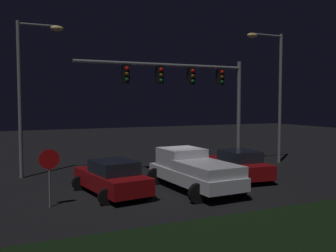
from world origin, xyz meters
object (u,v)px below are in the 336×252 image
traffic_signal_gantry (192,84)px  street_lamp_right (274,82)px  stop_sign (49,167)px  pickup_truck (192,168)px  street_lamp_left (29,80)px  car_sedan (112,178)px  car_sedan_far (238,165)px

traffic_signal_gantry → street_lamp_right: bearing=-0.5°
street_lamp_right → stop_sign: (-14.74, -4.87, -3.73)m
pickup_truck → street_lamp_right: (8.43, 4.56, 4.29)m
street_lamp_left → stop_sign: size_ratio=3.68×
traffic_signal_gantry → street_lamp_right: size_ratio=1.23×
street_lamp_right → street_lamp_left: bearing=173.8°
car_sedan → traffic_signal_gantry: (6.00, 3.95, 4.29)m
stop_sign → street_lamp_right: bearing=18.3°
car_sedan_far → stop_sign: bearing=104.0°
traffic_signal_gantry → street_lamp_left: (-8.85, 1.56, 0.11)m
pickup_truck → car_sedan: (-3.59, 0.66, -0.26)m
pickup_truck → car_sedan: 3.66m
car_sedan → stop_sign: stop_sign is taller
pickup_truck → car_sedan_far: bearing=-72.5°
traffic_signal_gantry → car_sedan_far: bearing=-74.9°
car_sedan_far → street_lamp_right: (5.10, 3.34, 4.55)m
car_sedan → traffic_signal_gantry: 8.37m
car_sedan → stop_sign: (-2.72, -0.97, 0.82)m
street_lamp_left → stop_sign: bearing=-88.9°
car_sedan_far → stop_sign: size_ratio=2.04×
car_sedan_far → stop_sign: (-9.64, -1.53, 0.82)m
street_lamp_left → street_lamp_right: (14.86, -1.61, 0.15)m
car_sedan_far → stop_sign: 9.79m
street_lamp_left → stop_sign: 7.40m
car_sedan_far → street_lamp_right: 7.61m
car_sedan → street_lamp_right: street_lamp_right is taller
car_sedan → traffic_signal_gantry: bearing=-65.0°
pickup_truck → street_lamp_right: size_ratio=0.65×
car_sedan → car_sedan_far: (6.92, 0.56, 0.00)m
street_lamp_right → stop_sign: bearing=-161.7°
car_sedan → street_lamp_left: bearing=19.0°
traffic_signal_gantry → stop_sign: (-8.73, -4.92, -3.47)m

